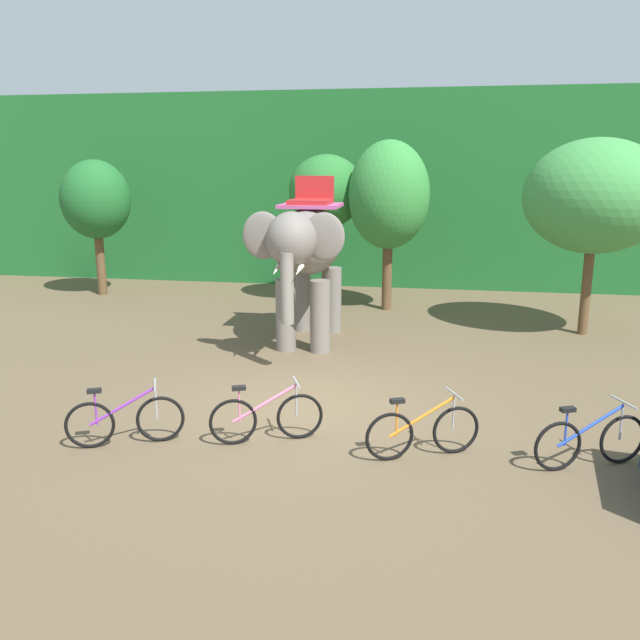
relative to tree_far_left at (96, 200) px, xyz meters
name	(u,v)px	position (x,y,z in m)	size (l,w,h in m)	color
ground_plane	(307,407)	(8.31, -8.57, -2.95)	(80.00, 80.00, 0.00)	brown
foliage_hedge	(381,188)	(8.31, 5.75, 0.23)	(36.00, 6.00, 6.37)	#1E6028
tree_far_left	(96,200)	(0.00, 0.00, 0.00)	(2.11, 2.11, 4.18)	brown
tree_right	(326,192)	(7.22, -0.05, 0.29)	(2.17, 2.17, 4.32)	brown
tree_center_right	(389,196)	(9.05, -0.62, 0.24)	(2.23, 2.23, 4.69)	brown
tree_far_right	(595,197)	(13.99, -2.56, 0.35)	(3.28, 3.28, 4.65)	brown
elephant	(307,249)	(7.55, -4.63, -0.75)	(2.08, 4.14, 3.78)	slate
bike_purple	(125,420)	(5.97, -10.53, -2.57)	(1.59, 0.79, 0.92)	black
bike_pink	(266,417)	(7.99, -10.06, -2.57)	(1.60, 0.77, 0.92)	black
bike_orange	(423,431)	(10.29, -10.18, -2.57)	(1.59, 0.79, 0.92)	black
bike_blue	(590,441)	(12.55, -10.11, -2.57)	(1.59, 0.78, 0.92)	black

